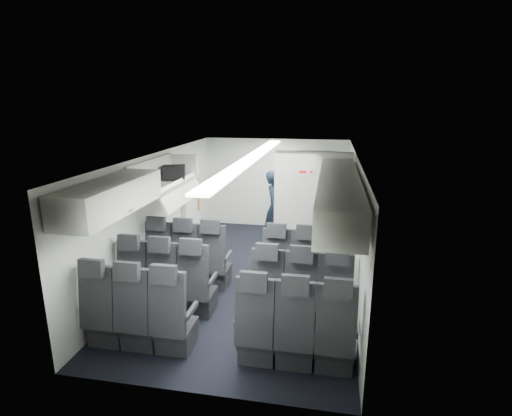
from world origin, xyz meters
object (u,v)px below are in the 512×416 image
(seat_row_front, at_px, (245,267))
(galley_unit, at_px, (314,193))
(seat_row_mid, at_px, (232,292))
(seat_row_rear, at_px, (214,326))
(flight_attendant, at_px, (275,208))
(boarding_door, at_px, (191,199))
(carry_on_bag, at_px, (174,172))

(seat_row_front, xyz_separation_m, galley_unit, (0.95, 3.25, 0.55))
(seat_row_front, relative_size, seat_row_mid, 1.00)
(seat_row_rear, relative_size, flight_attendant, 2.06)
(seat_row_mid, distance_m, flight_attendant, 3.16)
(seat_row_front, xyz_separation_m, flight_attendant, (0.16, 2.23, 0.41))
(boarding_door, xyz_separation_m, flight_attendant, (1.80, 0.14, -0.15))
(seat_row_front, relative_size, seat_row_rear, 1.00)
(seat_row_rear, bearing_deg, seat_row_front, 90.00)
(seat_row_rear, xyz_separation_m, flight_attendant, (0.16, 4.03, 0.41))
(seat_row_mid, bearing_deg, carry_on_bag, 132.79)
(flight_attendant, distance_m, carry_on_bag, 2.46)
(galley_unit, xyz_separation_m, carry_on_bag, (-2.35, -2.64, 0.86))
(galley_unit, relative_size, flight_attendant, 1.17)
(seat_row_rear, bearing_deg, galley_unit, 79.35)
(seat_row_rear, xyz_separation_m, galley_unit, (0.95, 5.05, 0.55))
(seat_row_rear, distance_m, flight_attendant, 4.05)
(seat_row_front, xyz_separation_m, carry_on_bag, (-1.40, 0.61, 1.41))
(seat_row_front, height_order, carry_on_bag, carry_on_bag)
(seat_row_front, relative_size, carry_on_bag, 8.61)
(carry_on_bag, bearing_deg, flight_attendant, 29.53)
(seat_row_mid, height_order, flight_attendant, flight_attendant)
(seat_row_front, height_order, seat_row_mid, same)
(seat_row_mid, bearing_deg, seat_row_rear, -90.00)
(seat_row_rear, bearing_deg, boarding_door, 112.87)
(galley_unit, relative_size, boarding_door, 1.02)
(flight_attendant, relative_size, carry_on_bag, 4.18)
(carry_on_bag, bearing_deg, boarding_door, 82.75)
(carry_on_bag, bearing_deg, seat_row_front, -40.11)
(galley_unit, distance_m, boarding_door, 2.84)
(boarding_door, height_order, flight_attendant, boarding_door)
(boarding_door, bearing_deg, galley_unit, 24.28)
(seat_row_rear, distance_m, carry_on_bag, 3.12)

